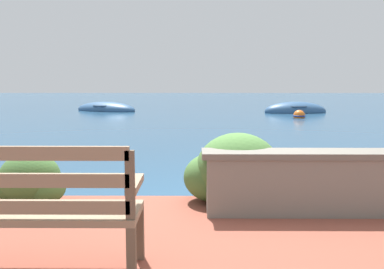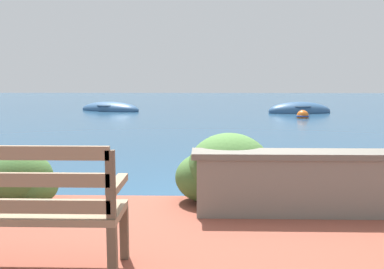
# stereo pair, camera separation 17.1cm
# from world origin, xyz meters

# --- Properties ---
(ground_plane) EXTENTS (80.00, 80.00, 0.00)m
(ground_plane) POSITION_xyz_m (0.00, 0.00, 0.00)
(ground_plane) COLOR navy
(park_bench) EXTENTS (1.26, 0.48, 0.93)m
(park_bench) POSITION_xyz_m (-1.51, -1.99, 0.70)
(park_bench) COLOR brown
(park_bench) RESTS_ON patio_terrace
(stone_wall) EXTENTS (2.17, 0.39, 0.64)m
(stone_wall) POSITION_xyz_m (0.65, -0.62, 0.54)
(stone_wall) COLOR slate
(stone_wall) RESTS_ON patio_terrace
(hedge_clump_far_left) EXTENTS (0.82, 0.59, 0.56)m
(hedge_clump_far_left) POSITION_xyz_m (-2.30, -0.28, 0.46)
(hedge_clump_far_left) COLOR #426B33
(hedge_clump_far_left) RESTS_ON patio_terrace
(hedge_clump_left) EXTENTS (1.13, 0.81, 0.77)m
(hedge_clump_left) POSITION_xyz_m (-0.05, -0.27, 0.55)
(hedge_clump_left) COLOR #426B33
(hedge_clump_left) RESTS_ON patio_terrace
(rowboat_nearest) EXTENTS (2.93, 1.45, 0.87)m
(rowboat_nearest) POSITION_xyz_m (4.03, 14.57, 0.07)
(rowboat_nearest) COLOR #2D517A
(rowboat_nearest) RESTS_ON ground_plane
(rowboat_mid) EXTENTS (3.40, 2.42, 0.75)m
(rowboat_mid) POSITION_xyz_m (-4.79, 15.61, 0.06)
(rowboat_mid) COLOR #2D517A
(rowboat_mid) RESTS_ON ground_plane
(mooring_buoy) EXTENTS (0.51, 0.51, 0.46)m
(mooring_buoy) POSITION_xyz_m (3.61, 12.09, 0.08)
(mooring_buoy) COLOR orange
(mooring_buoy) RESTS_ON ground_plane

